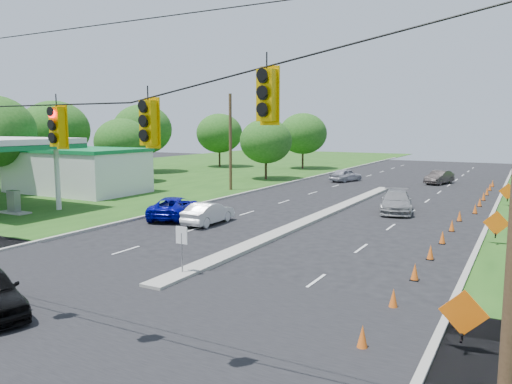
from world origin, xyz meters
The scene contains 37 objects.
ground centered at (0.00, 0.00, 0.00)m, with size 160.00×160.00×0.00m, color black.
grass_left centered at (-30.00, 20.00, 0.00)m, with size 40.00×160.00×0.06m, color #1E4714.
cross_street centered at (0.00, 0.00, 0.00)m, with size 160.00×14.00×0.02m, color black.
curb_left centered at (-10.10, 30.00, 0.00)m, with size 0.25×110.00×0.16m, color gray.
curb_right centered at (10.10, 30.00, 0.00)m, with size 0.25×110.00×0.16m, color gray.
median centered at (0.00, 21.00, 0.00)m, with size 1.00×34.00×0.18m, color gray.
median_sign centered at (0.00, 6.00, 1.46)m, with size 0.55×0.06×2.05m.
signal_span centered at (-0.05, -1.00, 4.97)m, with size 25.60×0.32×9.00m.
utility_pole_far_left centered at (-12.50, 30.00, 4.50)m, with size 0.28×0.28×9.00m, color #422D1C.
gas_station centered at (-23.64, 20.24, 2.58)m, with size 18.40×19.70×5.20m.
cone_0 centered at (8.38, 3.00, 0.35)m, with size 0.32×0.32×0.70m, color orange.
cone_1 centered at (8.38, 6.50, 0.35)m, with size 0.32×0.32×0.70m, color orange.
cone_2 centered at (8.38, 10.00, 0.35)m, with size 0.32×0.32×0.70m, color orange.
cone_3 centered at (8.38, 13.50, 0.35)m, with size 0.32×0.32×0.70m, color orange.
cone_4 centered at (8.38, 17.00, 0.35)m, with size 0.32×0.32×0.70m, color orange.
cone_5 centered at (8.38, 20.50, 0.35)m, with size 0.32×0.32×0.70m, color orange.
cone_6 centered at (8.38, 24.00, 0.35)m, with size 0.32×0.32×0.70m, color orange.
cone_7 centered at (8.98, 27.50, 0.35)m, with size 0.32×0.32×0.70m, color orange.
cone_8 centered at (8.98, 31.00, 0.35)m, with size 0.32×0.32×0.70m, color orange.
cone_9 centered at (8.98, 34.50, 0.35)m, with size 0.32×0.32×0.70m, color orange.
cone_10 centered at (8.98, 38.00, 0.35)m, with size 0.32×0.32×0.70m, color orange.
cone_11 centered at (8.98, 41.50, 0.35)m, with size 0.32×0.32×0.70m, color orange.
cone_12 centered at (8.98, 45.00, 0.35)m, with size 0.32×0.32×0.70m, color orange.
work_sign_0 centered at (10.80, 4.00, 1.09)m, with size 1.27×0.58×1.37m.
work_sign_1 centered at (10.80, 18.00, 1.09)m, with size 1.27×0.58×1.37m.
work_sign_2 centered at (10.80, 32.00, 1.09)m, with size 1.27×0.58×1.37m.
tree_2 centered at (-26.00, 30.00, 4.34)m, with size 5.88×5.88×6.86m.
tree_3 centered at (-32.00, 40.00, 5.58)m, with size 7.56×7.56×8.82m.
tree_4 centered at (-28.00, 52.00, 4.96)m, with size 6.72×6.72×7.84m.
tree_5 centered at (-14.00, 40.00, 4.34)m, with size 5.88×5.88×6.86m.
tree_6 centered at (-16.00, 55.00, 4.96)m, with size 6.72×6.72×7.84m.
tree_14 centered at (-34.00, 28.00, 5.58)m, with size 7.56×7.56×8.82m.
white_sedan centered at (-5.23, 15.57, 0.68)m, with size 1.43×4.11×1.36m, color silver.
blue_pickup centered at (-8.29, 16.11, 0.72)m, with size 2.38×5.15×1.43m, color #03048F.
silver_car_far centered at (4.03, 25.41, 0.76)m, with size 2.12×5.22×1.51m, color gray.
silver_car_oncoming centered at (-5.46, 42.53, 0.71)m, with size 1.68×4.18×1.42m, color #A6A6B1.
dark_car_receding centered at (3.90, 45.00, 0.71)m, with size 1.49×4.28×1.41m, color #312C2B.
Camera 1 is at (12.08, -9.76, 6.08)m, focal length 35.00 mm.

